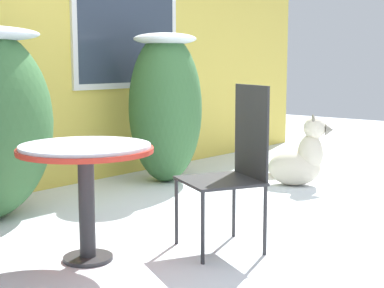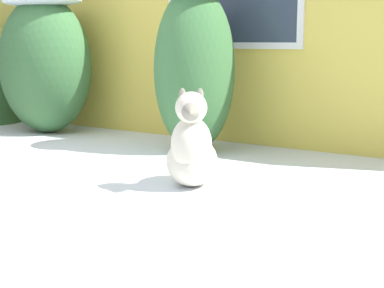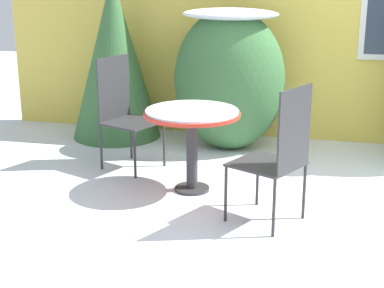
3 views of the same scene
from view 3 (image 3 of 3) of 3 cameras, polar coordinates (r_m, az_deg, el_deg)
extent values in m
plane|color=silver|center=(4.73, 15.00, -6.99)|extent=(16.00, 16.00, 0.00)
cube|color=#DBC14C|center=(6.57, 15.62, 11.71)|extent=(8.00, 0.06, 2.71)
ellipsoid|color=#386638|center=(6.16, 3.61, 6.18)|extent=(1.16, 0.80, 1.47)
ellipsoid|color=silver|center=(6.07, 3.73, 12.48)|extent=(0.98, 0.68, 0.12)
cone|color=#386638|center=(6.65, -7.52, 8.26)|extent=(0.99, 0.99, 1.80)
cylinder|color=#2D2D30|center=(5.14, 0.00, -4.34)|extent=(0.30, 0.30, 0.03)
cylinder|color=#2D2D30|center=(5.03, 0.00, -0.79)|extent=(0.10, 0.10, 0.64)
cylinder|color=red|center=(4.94, 0.00, 2.94)|extent=(0.82, 0.82, 0.03)
cylinder|color=silver|center=(4.93, 0.00, 3.22)|extent=(0.78, 0.78, 0.02)
cube|color=#2D2D30|center=(5.61, -5.82, 2.10)|extent=(0.60, 0.60, 0.02)
cube|color=#2D2D30|center=(5.69, -7.61, 5.44)|extent=(0.18, 0.40, 0.60)
cylinder|color=#2D2D30|center=(5.38, -5.56, -1.08)|extent=(0.02, 0.02, 0.44)
cylinder|color=#2D2D30|center=(5.69, -2.72, -0.02)|extent=(0.02, 0.02, 0.44)
cylinder|color=#2D2D30|center=(5.66, -8.81, -0.30)|extent=(0.02, 0.02, 0.44)
cylinder|color=#2D2D30|center=(5.96, -5.93, 0.67)|extent=(0.02, 0.02, 0.44)
cube|color=#2D2D30|center=(4.43, 7.22, -1.93)|extent=(0.62, 0.62, 0.02)
cube|color=#2D2D30|center=(4.23, 9.91, 1.43)|extent=(0.20, 0.39, 0.60)
cylinder|color=#2D2D30|center=(4.78, 6.37, -3.40)|extent=(0.02, 0.02, 0.44)
cylinder|color=#2D2D30|center=(4.45, 3.29, -4.86)|extent=(0.02, 0.02, 0.44)
cylinder|color=#2D2D30|center=(4.58, 10.83, -4.54)|extent=(0.02, 0.02, 0.44)
cylinder|color=#2D2D30|center=(4.23, 7.95, -6.18)|extent=(0.02, 0.02, 0.44)
camera|label=1|loc=(3.92, -45.83, 2.17)|focal=55.00mm
camera|label=2|loc=(4.17, 79.60, -9.01)|focal=55.00mm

